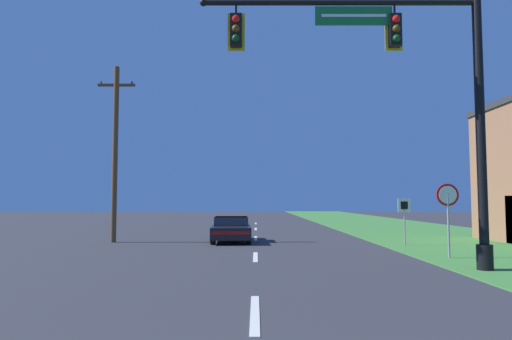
{
  "coord_description": "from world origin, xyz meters",
  "views": [
    {
      "loc": [
        0.02,
        -2.07,
        1.95
      ],
      "look_at": [
        0.0,
        26.78,
        3.93
      ],
      "focal_mm": 32.0,
      "sensor_mm": 36.0,
      "label": 1
    }
  ],
  "objects": [
    {
      "name": "grass_verge_right",
      "position": [
        10.5,
        30.0,
        0.02
      ],
      "size": [
        10.0,
        110.0,
        0.04
      ],
      "color": "#428438",
      "rests_on": "ground"
    },
    {
      "name": "road_center_line",
      "position": [
        0.0,
        22.0,
        0.01
      ],
      "size": [
        0.16,
        34.8,
        0.01
      ],
      "color": "silver",
      "rests_on": "ground"
    },
    {
      "name": "signal_mast",
      "position": [
        4.55,
        10.75,
        5.16
      ],
      "size": [
        8.23,
        0.47,
        8.53
      ],
      "color": "black",
      "rests_on": "grass_verge_right"
    },
    {
      "name": "car_ahead",
      "position": [
        -1.19,
        20.16,
        0.6
      ],
      "size": [
        2.01,
        4.4,
        1.19
      ],
      "color": "black",
      "rests_on": "ground"
    },
    {
      "name": "stop_sign",
      "position": [
        6.55,
        13.47,
        1.86
      ],
      "size": [
        0.76,
        0.07,
        2.5
      ],
      "color": "gray",
      "rests_on": "grass_verge_right"
    },
    {
      "name": "route_sign_post",
      "position": [
        6.49,
        17.88,
        1.53
      ],
      "size": [
        0.55,
        0.06,
        2.03
      ],
      "color": "gray",
      "rests_on": "grass_verge_right"
    },
    {
      "name": "utility_pole_near",
      "position": [
        -6.77,
        19.76,
        4.4
      ],
      "size": [
        1.8,
        0.26,
        8.49
      ],
      "color": "brown",
      "rests_on": "ground"
    }
  ]
}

